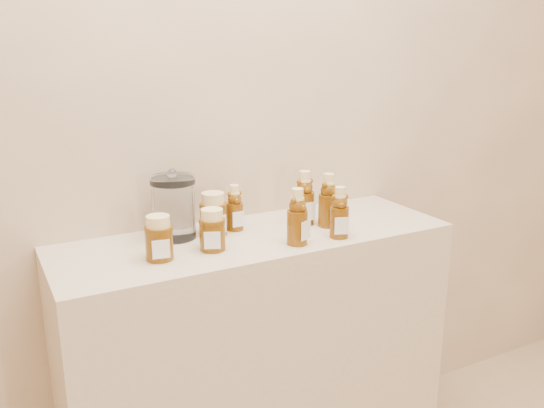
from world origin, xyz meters
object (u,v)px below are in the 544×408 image
display_table (257,368)px  bear_bottle_back_left (235,205)px  glass_canister (174,205)px  bear_bottle_front_left (297,213)px  honey_jar_left (159,238)px

display_table → bear_bottle_back_left: 0.54m
display_table → glass_canister: glass_canister is taller
bear_bottle_back_left → bear_bottle_front_left: bearing=-61.1°
display_table → bear_bottle_front_left: (0.07, -0.12, 0.54)m
bear_bottle_back_left → honey_jar_left: bear_bottle_back_left is taller
display_table → bear_bottle_front_left: bear_bottle_front_left is taller
bear_bottle_back_left → display_table: bearing=-64.7°
honey_jar_left → glass_canister: bearing=68.5°
display_table → honey_jar_left: 0.60m
bear_bottle_front_left → glass_canister: glass_canister is taller
glass_canister → bear_bottle_back_left: bearing=-4.8°
bear_bottle_back_left → glass_canister: size_ratio=0.79×
bear_bottle_back_left → bear_bottle_front_left: size_ratio=0.87×
bear_bottle_front_left → glass_canister: (-0.29, 0.22, 0.01)m
bear_bottle_back_left → honey_jar_left: (-0.28, -0.13, -0.02)m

